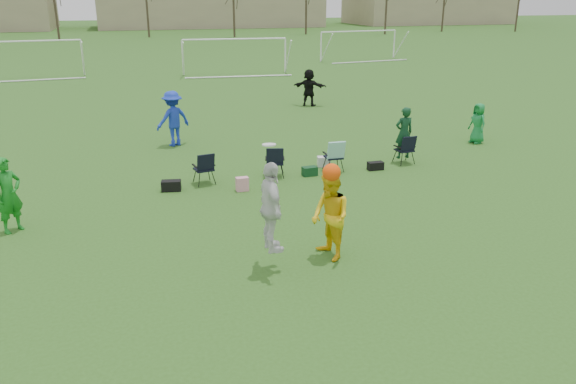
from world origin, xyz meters
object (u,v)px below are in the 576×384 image
object	(u,v)px
fielder_black	(309,88)
center_contest	(307,212)
fielder_green_far	(478,123)
fielder_blue	(173,119)
goal_mid	(235,46)
fielder_green_near	(9,195)
goal_right	(359,37)
goal_left	(24,49)

from	to	relation	value
fielder_black	center_contest	distance (m)	17.76
fielder_green_far	fielder_black	bearing A→B (deg)	-167.62
fielder_blue	center_contest	bearing A→B (deg)	74.08
fielder_black	fielder_green_far	bearing A→B (deg)	146.80
goal_mid	fielder_black	bearing A→B (deg)	-80.73
fielder_black	goal_mid	size ratio (longest dim) A/B	0.25
fielder_green_near	goal_right	xyz separation A→B (m)	(22.54, 32.53, 1.01)
center_contest	goal_left	xyz separation A→B (m)	(-9.64, 32.05, 0.79)
fielder_green_far	fielder_blue	bearing A→B (deg)	-114.42
fielder_blue	goal_mid	xyz separation A→B (m)	(6.10, 19.40, 0.91)
fielder_blue	center_contest	size ratio (longest dim) A/B	0.76
fielder_green_near	goal_left	distance (m)	28.75
fielder_blue	goal_left	bearing A→B (deg)	-94.93
center_contest	fielder_black	bearing A→B (deg)	71.70
center_contest	goal_right	size ratio (longest dim) A/B	0.36
fielder_green_near	fielder_blue	bearing A→B (deg)	15.69
fielder_green_near	goal_mid	bearing A→B (deg)	25.93
center_contest	goal_mid	bearing A→B (deg)	81.74
fielder_green_far	goal_left	xyz separation A→B (m)	(-18.97, 24.18, 1.17)
fielder_green_near	goal_mid	size ratio (longest dim) A/B	0.25
fielder_green_far	goal_right	size ratio (longest dim) A/B	0.21
center_contest	goal_left	size ratio (longest dim) A/B	0.36
fielder_blue	fielder_green_far	distance (m)	11.42
fielder_green_near	center_contest	xyz separation A→B (m)	(6.18, -3.52, 0.23)
fielder_black	goal_left	distance (m)	21.52
goal_left	fielder_green_near	bearing A→B (deg)	-88.08
goal_mid	goal_right	bearing A→B (deg)	30.57
goal_left	goal_right	distance (m)	26.31
fielder_blue	fielder_black	xyz separation A→B (m)	(7.32, 6.21, -0.10)
fielder_green_near	fielder_black	bearing A→B (deg)	6.21
fielder_black	goal_mid	bearing A→B (deg)	-50.61
center_contest	goal_mid	world-z (taller)	center_contest
fielder_green_far	fielder_green_near	bearing A→B (deg)	-84.66
center_contest	goal_right	world-z (taller)	center_contest
goal_left	goal_right	bearing A→B (deg)	3.75
fielder_green_far	goal_mid	size ratio (longest dim) A/B	0.20
center_contest	goal_right	distance (m)	39.60
center_contest	goal_mid	xyz separation A→B (m)	(4.36, 30.05, 0.79)
fielder_black	goal_right	world-z (taller)	goal_right
fielder_green_far	goal_mid	distance (m)	22.76
center_contest	goal_left	bearing A→B (deg)	106.74
goal_right	fielder_blue	bearing A→B (deg)	-133.48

